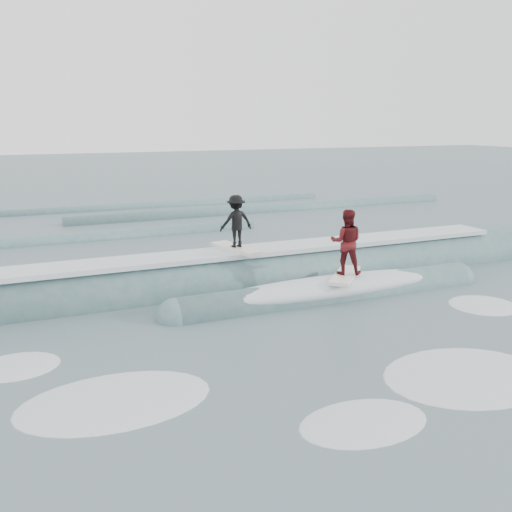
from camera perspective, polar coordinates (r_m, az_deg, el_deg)
name	(u,v)px	position (r m, az deg, el deg)	size (l,w,h in m)	color
ground	(336,347)	(12.76, 7.99, -9.02)	(160.00, 160.00, 0.00)	#435B62
breaking_wave	(257,285)	(17.06, 0.10, -2.90)	(23.30, 3.79, 2.03)	#3D6466
surfer_black	(236,224)	(16.79, -2.00, 3.20)	(1.02, 2.07, 1.64)	silver
surfer_red	(346,245)	(16.03, 9.01, 1.11)	(1.76, 1.85, 1.92)	white
whitewater	(396,370)	(11.88, 13.81, -11.05)	(13.63, 6.40, 0.10)	silver
far_swells	(166,219)	(28.96, -9.03, 3.63)	(36.00, 8.65, 0.80)	#3D6466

